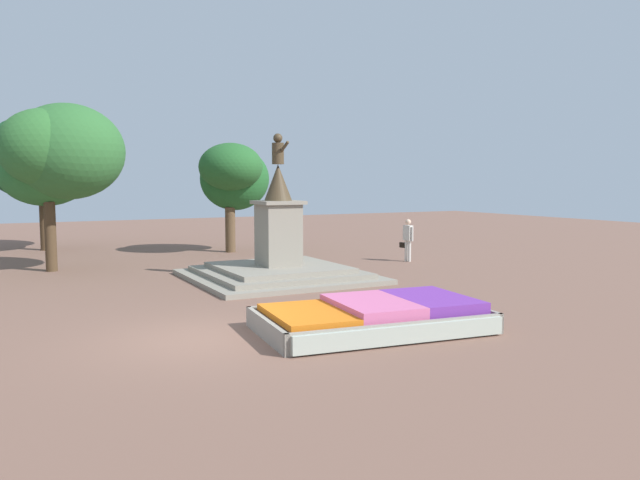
{
  "coord_description": "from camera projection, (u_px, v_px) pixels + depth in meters",
  "views": [
    {
      "loc": [
        -3.73,
        -12.48,
        3.3
      ],
      "look_at": [
        4.54,
        3.27,
        1.62
      ],
      "focal_mm": 35.0,
      "sensor_mm": 36.0,
      "label": 1
    }
  ],
  "objects": [
    {
      "name": "park_tree_behind_statue",
      "position": [
        233.0,
        175.0,
        28.77
      ],
      "size": [
        3.62,
        3.99,
        5.01
      ],
      "color": "brown",
      "rests_on": "ground_plane"
    },
    {
      "name": "park_tree_far_left",
      "position": [
        57.0,
        156.0,
        22.58
      ],
      "size": [
        4.41,
        4.19,
        6.11
      ],
      "color": "#4C3823",
      "rests_on": "ground_plane"
    },
    {
      "name": "statue_monument",
      "position": [
        279.0,
        257.0,
        21.04
      ],
      "size": [
        5.76,
        5.76,
        4.88
      ],
      "color": "gray",
      "rests_on": "ground_plane"
    },
    {
      "name": "flower_planter",
      "position": [
        376.0,
        317.0,
        13.82
      ],
      "size": [
        5.26,
        3.4,
        0.66
      ],
      "color": "#38281C",
      "rests_on": "ground_plane"
    },
    {
      "name": "park_tree_far_right",
      "position": [
        46.0,
        153.0,
        29.34
      ],
      "size": [
        5.52,
        5.49,
        6.71
      ],
      "color": "#4C3823",
      "rests_on": "ground_plane"
    },
    {
      "name": "pedestrian_with_handbag",
      "position": [
        408.0,
        237.0,
        25.61
      ],
      "size": [
        0.28,
        0.73,
        1.75
      ],
      "color": "beige",
      "rests_on": "ground_plane"
    },
    {
      "name": "ground_plane",
      "position": [
        201.0,
        339.0,
        13.04
      ],
      "size": [
        83.73,
        83.73,
        0.0
      ],
      "primitive_type": "plane",
      "color": "brown"
    }
  ]
}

